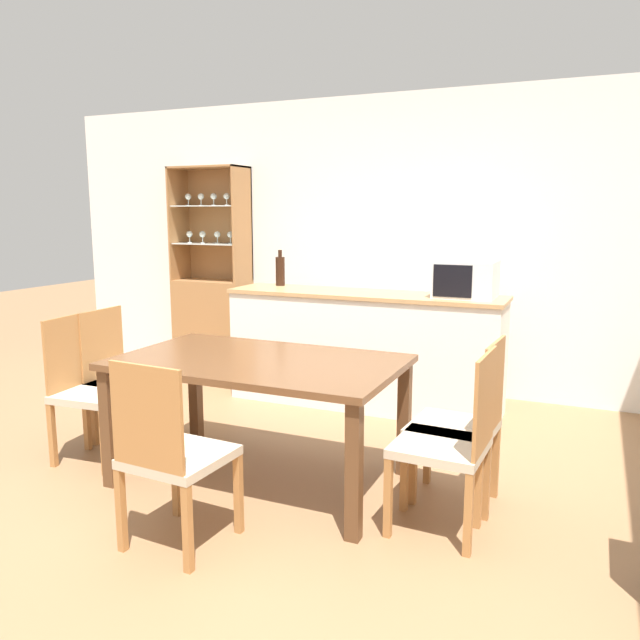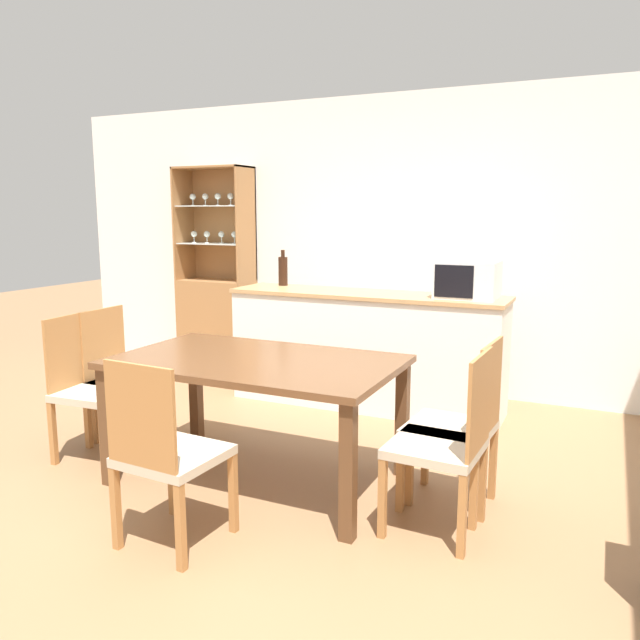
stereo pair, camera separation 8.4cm
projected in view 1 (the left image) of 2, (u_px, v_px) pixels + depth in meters
ground_plane at (239, 506)px, 3.34m from camera, size 18.00×18.00×0.00m
wall_back at (391, 244)px, 5.49m from camera, size 6.80×0.06×2.55m
kitchen_counter at (363, 349)px, 5.01m from camera, size 2.21×0.53×0.93m
display_cabinet at (213, 310)px, 6.12m from camera, size 0.74×0.35×1.98m
dining_table at (259, 374)px, 3.57m from camera, size 1.61×0.96×0.73m
dining_chair_side_left_near at (90, 390)px, 3.92m from camera, size 0.46×0.46×0.91m
dining_chair_side_right_near at (450, 443)px, 3.01m from camera, size 0.45×0.45×0.91m
dining_chair_head_near at (172, 455)px, 2.87m from camera, size 0.45×0.45×0.91m
dining_chair_side_left_far at (122, 378)px, 4.18m from camera, size 0.43×0.43×0.91m
dining_chair_side_right_far at (462, 425)px, 3.27m from camera, size 0.45×0.45×0.91m
microwave at (466, 279)px, 4.63m from camera, size 0.44×0.38×0.27m
wine_bottle at (280, 271)px, 5.37m from camera, size 0.08×0.08×0.31m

